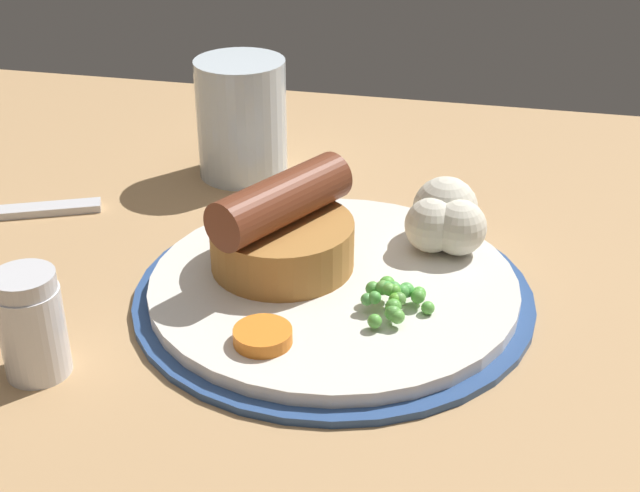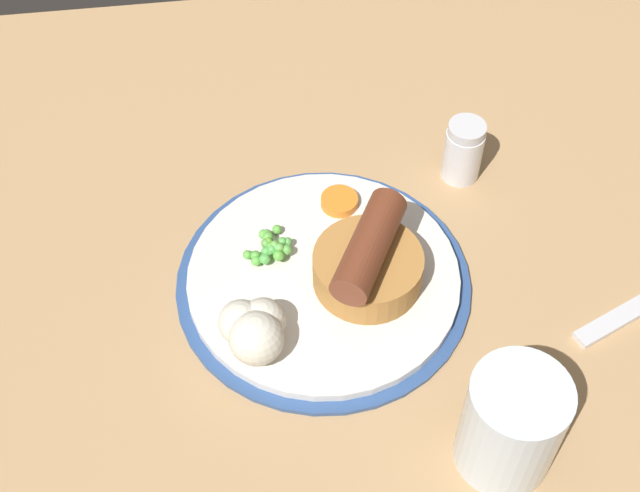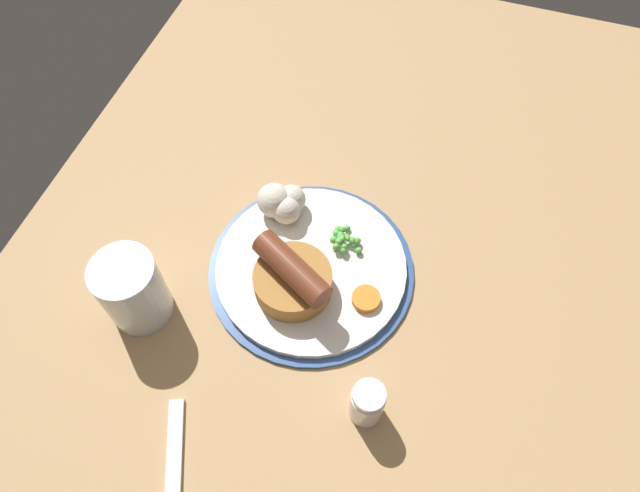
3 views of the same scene
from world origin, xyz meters
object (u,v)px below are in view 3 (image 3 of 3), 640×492
object	(u,v)px
sausage_pudding	(293,278)
fork	(173,488)
drinking_glass	(132,290)
carrot_slice_0	(366,299)
pea_pile	(344,239)
cauliflower_floret	(282,203)
dinner_plate	(311,268)
salt_shaker	(367,403)

from	to	relation	value
sausage_pudding	fork	distance (cm)	25.32
drinking_glass	carrot_slice_0	bearing A→B (deg)	-70.87
sausage_pudding	carrot_slice_0	xyz separation A→B (cm)	(1.10, -8.69, -2.03)
pea_pile	cauliflower_floret	distance (cm)	9.15
sausage_pudding	drinking_glass	xyz separation A→B (cm)	(-7.61, 16.42, 0.95)
cauliflower_floret	sausage_pudding	bearing A→B (deg)	-153.17
sausage_pudding	fork	size ratio (longest dim) A/B	0.58
carrot_slice_0	dinner_plate	bearing A→B (deg)	71.91
pea_pile	fork	bearing A→B (deg)	166.16
pea_pile	fork	xyz separation A→B (cm)	(-32.59, 8.03, -2.09)
dinner_plate	pea_pile	size ratio (longest dim) A/B	5.46
fork	salt_shaker	size ratio (longest dim) A/B	2.83
carrot_slice_0	cauliflower_floret	bearing A→B (deg)	57.33
dinner_plate	drinking_glass	xyz separation A→B (cm)	(-11.21, 17.44, 4.25)
sausage_pudding	fork	bearing A→B (deg)	109.29
pea_pile	cauliflower_floret	bearing A→B (deg)	77.27
dinner_plate	drinking_glass	size ratio (longest dim) A/B	2.65
pea_pile	drinking_glass	size ratio (longest dim) A/B	0.48
dinner_plate	sausage_pudding	size ratio (longest dim) A/B	2.43
carrot_slice_0	drinking_glass	bearing A→B (deg)	109.13
dinner_plate	fork	bearing A→B (deg)	169.63
drinking_glass	salt_shaker	xyz separation A→B (cm)	(-3.45, -28.61, -1.67)
dinner_plate	pea_pile	xyz separation A→B (cm)	(4.27, -2.85, 1.83)
dinner_plate	cauliflower_floret	bearing A→B (deg)	43.82
dinner_plate	fork	distance (cm)	28.79
pea_pile	carrot_slice_0	xyz separation A→B (cm)	(-6.77, -4.82, -0.56)
dinner_plate	sausage_pudding	distance (cm)	4.99
drinking_glass	salt_shaker	size ratio (longest dim) A/B	1.51
salt_shaker	fork	bearing A→B (deg)	129.88
carrot_slice_0	drinking_glass	distance (cm)	26.74
salt_shaker	drinking_glass	bearing A→B (deg)	83.13
sausage_pudding	salt_shaker	distance (cm)	16.48
pea_pile	fork	size ratio (longest dim) A/B	0.26
dinner_plate	pea_pile	world-z (taller)	pea_pile
dinner_plate	sausage_pudding	bearing A→B (deg)	164.09
cauliflower_floret	pea_pile	bearing A→B (deg)	-102.73
sausage_pudding	carrot_slice_0	world-z (taller)	sausage_pudding
dinner_plate	sausage_pudding	world-z (taller)	sausage_pudding
pea_pile	drinking_glass	xyz separation A→B (cm)	(-15.48, 20.29, 2.42)
pea_pile	carrot_slice_0	bearing A→B (deg)	-144.58
sausage_pudding	drinking_glass	size ratio (longest dim) A/B	1.09
dinner_plate	carrot_slice_0	size ratio (longest dim) A/B	7.53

